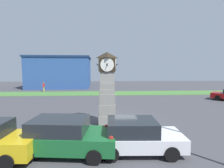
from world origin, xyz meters
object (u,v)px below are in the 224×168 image
pedestrian_crossing_lot (44,86)px  car_near_tower (65,136)px  bollard_end_row (111,147)px  bollard_mid_row (110,128)px  car_by_building (136,136)px  clock_tower (107,90)px  bollard_near_tower (109,117)px  bollard_far_row (107,135)px

pedestrian_crossing_lot → car_near_tower: bearing=-69.4°
bollard_end_row → car_near_tower: bearing=159.3°
bollard_mid_row → pedestrian_crossing_lot: (-10.06, 19.02, 0.46)m
bollard_mid_row → car_by_building: bearing=-61.1°
pedestrian_crossing_lot → car_by_building: bearing=-62.0°
clock_tower → bollard_end_row: bearing=-89.4°
bollard_mid_row → bollard_near_tower: bearing=90.3°
bollard_mid_row → car_near_tower: bearing=-137.1°
bollard_mid_row → pedestrian_crossing_lot: bearing=117.9°
car_by_building → clock_tower: bearing=107.7°
bollard_near_tower → car_near_tower: size_ratio=0.24×
bollard_end_row → bollard_far_row: bearing=96.2°
clock_tower → bollard_far_row: clock_tower is taller
bollard_mid_row → bollard_end_row: (-0.07, -2.78, 0.14)m
clock_tower → bollard_far_row: 3.71m
clock_tower → bollard_mid_row: bearing=-86.2°
bollard_near_tower → car_by_building: car_by_building is taller
clock_tower → car_near_tower: (-2.03, -3.88, -1.60)m
clock_tower → bollard_near_tower: 1.85m
bollard_far_row → bollard_end_row: bearing=-83.8°
car_near_tower → bollard_near_tower: bearing=59.7°
bollard_far_row → bollard_end_row: size_ratio=0.94×
bollard_near_tower → car_near_tower: (-2.14, -3.67, 0.23)m
bollard_near_tower → bollard_far_row: 3.00m
bollard_far_row → bollard_near_tower: bearing=85.8°
clock_tower → bollard_near_tower: (0.12, -0.21, -1.83)m
clock_tower → bollard_end_row: 5.01m
bollard_end_row → car_by_building: (1.20, 0.73, 0.19)m
pedestrian_crossing_lot → bollard_near_tower: bearing=-59.9°
bollard_near_tower → bollard_far_row: bollard_near_tower is taller
clock_tower → car_by_building: 4.44m
clock_tower → pedestrian_crossing_lot: clock_tower is taller
bollard_near_tower → car_near_tower: car_near_tower is taller
bollard_far_row → car_by_building: 1.56m
bollard_near_tower → car_by_building: 3.90m
bollard_mid_row → bollard_end_row: bollard_end_row is taller
bollard_end_row → clock_tower: bearing=90.6°
bollard_near_tower → car_near_tower: 4.26m
bollard_end_row → car_by_building: size_ratio=0.27×
bollard_near_tower → bollard_end_row: size_ratio=1.01×
clock_tower → bollard_near_tower: clock_tower is taller
bollard_near_tower → car_by_building: size_ratio=0.28×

